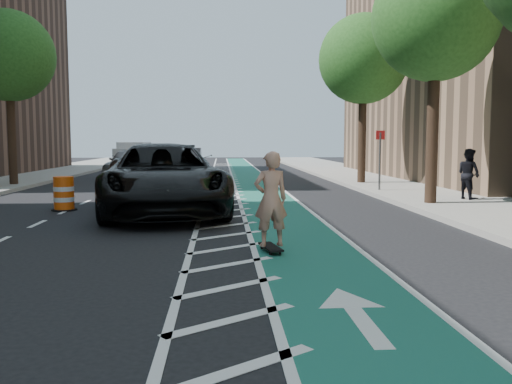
{
  "coord_description": "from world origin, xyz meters",
  "views": [
    {
      "loc": [
        1.39,
        -8.88,
        2.07
      ],
      "look_at": [
        2.05,
        1.35,
        1.1
      ],
      "focal_mm": 38.0,
      "sensor_mm": 36.0,
      "label": 1
    }
  ],
  "objects": [
    {
      "name": "ground",
      "position": [
        0.0,
        0.0,
        0.0
      ],
      "size": [
        120.0,
        120.0,
        0.0
      ],
      "primitive_type": "plane",
      "color": "black",
      "rests_on": "ground"
    },
    {
      "name": "bike_lane",
      "position": [
        3.0,
        10.0,
        0.01
      ],
      "size": [
        2.0,
        90.0,
        0.01
      ],
      "primitive_type": "cube",
      "color": "#1B6159",
      "rests_on": "ground"
    },
    {
      "name": "buffer_strip",
      "position": [
        1.5,
        10.0,
        0.01
      ],
      "size": [
        1.4,
        90.0,
        0.01
      ],
      "primitive_type": "cube",
      "color": "silver",
      "rests_on": "ground"
    },
    {
      "name": "sidewalk_right",
      "position": [
        9.5,
        10.0,
        0.07
      ],
      "size": [
        5.0,
        90.0,
        0.15
      ],
      "primitive_type": "cube",
      "color": "gray",
      "rests_on": "ground"
    },
    {
      "name": "curb_right",
      "position": [
        7.05,
        10.0,
        0.08
      ],
      "size": [
        0.12,
        90.0,
        0.16
      ],
      "primitive_type": "cube",
      "color": "gray",
      "rests_on": "ground"
    },
    {
      "name": "tree_r_c",
      "position": [
        7.9,
        8.0,
        5.77
      ],
      "size": [
        4.2,
        4.2,
        7.9
      ],
      "color": "#382619",
      "rests_on": "ground"
    },
    {
      "name": "tree_r_d",
      "position": [
        7.9,
        16.0,
        5.77
      ],
      "size": [
        4.2,
        4.2,
        7.9
      ],
      "color": "#382619",
      "rests_on": "ground"
    },
    {
      "name": "tree_l_d",
      "position": [
        -7.9,
        16.0,
        5.77
      ],
      "size": [
        4.2,
        4.2,
        7.9
      ],
      "color": "#382619",
      "rests_on": "ground"
    },
    {
      "name": "sign_post",
      "position": [
        7.6,
        12.0,
        1.35
      ],
      "size": [
        0.35,
        0.08,
        2.47
      ],
      "color": "#4C4C4C",
      "rests_on": "ground"
    },
    {
      "name": "skateboard",
      "position": [
        2.3,
        1.02,
        0.1
      ],
      "size": [
        0.41,
        0.91,
        0.12
      ],
      "rotation": [
        0.0,
        0.0,
        0.2
      ],
      "color": "black",
      "rests_on": "ground"
    },
    {
      "name": "skateboarder",
      "position": [
        2.3,
        1.02,
        1.0
      ],
      "size": [
        0.71,
        0.54,
        1.76
      ],
      "primitive_type": "imported",
      "rotation": [
        0.0,
        0.0,
        3.34
      ],
      "color": "tan",
      "rests_on": "skateboard"
    },
    {
      "name": "suv_near",
      "position": [
        -0.28,
        6.67,
        1.0
      ],
      "size": [
        4.26,
        7.57,
        2.0
      ],
      "primitive_type": "imported",
      "rotation": [
        0.0,
        0.0,
        0.14
      ],
      "color": "black",
      "rests_on": "ground"
    },
    {
      "name": "suv_far",
      "position": [
        -0.77,
        9.64,
        0.99
      ],
      "size": [
        2.91,
        6.9,
        1.99
      ],
      "primitive_type": "imported",
      "rotation": [
        0.0,
        0.0,
        0.02
      ],
      "color": "black",
      "rests_on": "ground"
    },
    {
      "name": "car_silver",
      "position": [
        -3.65,
        21.55,
        0.85
      ],
      "size": [
        2.53,
        5.18,
        1.7
      ],
      "primitive_type": "imported",
      "rotation": [
        0.0,
        0.0,
        -0.11
      ],
      "color": "gray",
      "rests_on": "ground"
    },
    {
      "name": "car_grey",
      "position": [
        -0.95,
        31.4,
        0.78
      ],
      "size": [
        1.71,
        4.76,
        1.56
      ],
      "primitive_type": "imported",
      "rotation": [
        0.0,
        0.0,
        0.01
      ],
      "color": "#5C5B61",
      "rests_on": "ground"
    },
    {
      "name": "pedestrian",
      "position": [
        9.56,
        8.5,
        0.98
      ],
      "size": [
        0.86,
        0.97,
        1.67
      ],
      "primitive_type": "imported",
      "rotation": [
        0.0,
        0.0,
        1.9
      ],
      "color": "black",
      "rests_on": "sidewalk_right"
    },
    {
      "name": "box_truck",
      "position": [
        -5.89,
        36.28,
        0.91
      ],
      "size": [
        2.45,
        4.88,
        1.97
      ],
      "rotation": [
        0.0,
        0.0,
        -0.08
      ],
      "color": "silver",
      "rests_on": "ground"
    },
    {
      "name": "barrel_a",
      "position": [
        -3.3,
        7.5,
        0.48
      ],
      "size": [
        0.74,
        0.74,
        1.01
      ],
      "color": "#FF580D",
      "rests_on": "ground"
    },
    {
      "name": "barrel_b",
      "position": [
        -1.8,
        13.66,
        0.42
      ],
      "size": [
        0.65,
        0.65,
        0.89
      ],
      "color": "#E2510B",
      "rests_on": "ground"
    },
    {
      "name": "barrel_c",
      "position": [
        -2.45,
        14.5,
        0.39
      ],
      "size": [
        0.61,
        0.61,
        0.83
      ],
      "color": "#E64B0C",
      "rests_on": "ground"
    }
  ]
}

